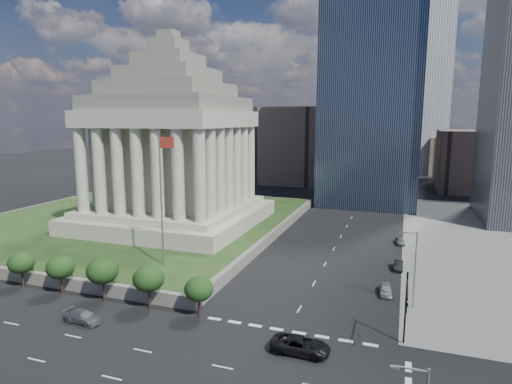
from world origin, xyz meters
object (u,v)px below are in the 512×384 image
at_px(flagpole, 162,192).
at_px(pickup_truck, 301,345).
at_px(parked_sedan_far, 400,241).
at_px(parked_sedan_mid, 398,266).
at_px(parked_sedan_near, 386,290).
at_px(traffic_signal_ne, 406,304).
at_px(suv_grey, 83,317).
at_px(war_memorial, 171,130).
at_px(street_lamp_north, 414,265).

relative_size(flagpole, pickup_truck, 3.28).
height_order(pickup_truck, parked_sedan_far, pickup_truck).
bearing_deg(parked_sedan_mid, flagpole, -155.83).
xyz_separation_m(flagpole, parked_sedan_near, (31.89, 4.38, -12.41)).
bearing_deg(parked_sedan_mid, parked_sedan_far, 89.48).
xyz_separation_m(traffic_signal_ne, suv_grey, (-35.78, -5.64, -4.55)).
height_order(war_memorial, street_lamp_north, war_memorial).
xyz_separation_m(flagpole, suv_grey, (-1.45, -15.95, -12.41)).
bearing_deg(parked_sedan_near, war_memorial, 150.90).
relative_size(suv_grey, parked_sedan_far, 1.26).
height_order(pickup_truck, parked_sedan_near, pickup_truck).
distance_m(traffic_signal_ne, parked_sedan_far, 40.70).
xyz_separation_m(flagpole, parked_sedan_mid, (33.33, 15.32, -12.46)).
height_order(parked_sedan_mid, parked_sedan_far, same).
height_order(street_lamp_north, pickup_truck, street_lamp_north).
bearing_deg(parked_sedan_far, street_lamp_north, -94.31).
bearing_deg(pickup_truck, flagpole, 60.54).
distance_m(flagpole, parked_sedan_near, 34.50).
distance_m(pickup_truck, parked_sedan_mid, 30.66).
height_order(street_lamp_north, suv_grey, street_lamp_north).
relative_size(war_memorial, street_lamp_north, 3.90).
xyz_separation_m(traffic_signal_ne, parked_sedan_far, (-1.00, 40.43, -4.60)).
bearing_deg(traffic_signal_ne, flagpole, 163.29).
relative_size(parked_sedan_mid, parked_sedan_far, 1.03).
bearing_deg(pickup_truck, parked_sedan_near, -21.86).
bearing_deg(suv_grey, pickup_truck, -80.98).
bearing_deg(pickup_truck, war_memorial, 44.29).
xyz_separation_m(traffic_signal_ne, parked_sedan_mid, (-1.00, 25.63, -4.60)).
distance_m(suv_grey, parked_sedan_near, 39.05).
height_order(parked_sedan_near, parked_sedan_far, parked_sedan_near).
xyz_separation_m(war_memorial, traffic_signal_ne, (46.50, -34.30, -16.15)).
distance_m(traffic_signal_ne, parked_sedan_near, 15.56).
bearing_deg(pickup_truck, parked_sedan_far, -11.07).
bearing_deg(traffic_signal_ne, war_memorial, 143.58).
height_order(suv_grey, parked_sedan_mid, suv_grey).
distance_m(parked_sedan_near, parked_sedan_far, 25.79).
distance_m(flagpole, parked_sedan_far, 46.62).
relative_size(street_lamp_north, parked_sedan_far, 2.61).
height_order(war_memorial, suv_grey, war_memorial).
height_order(street_lamp_north, parked_sedan_near, street_lamp_north).
distance_m(flagpole, traffic_signal_ne, 36.69).
bearing_deg(war_memorial, flagpole, -63.11).
distance_m(street_lamp_north, parked_sedan_near, 6.83).
bearing_deg(war_memorial, street_lamp_north, -25.92).
bearing_deg(parked_sedan_far, flagpole, -145.79).
height_order(traffic_signal_ne, parked_sedan_near, traffic_signal_ne).
bearing_deg(parked_sedan_mid, suv_grey, -138.56).
relative_size(flagpole, parked_sedan_mid, 5.05).
distance_m(suv_grey, parked_sedan_far, 57.72).
xyz_separation_m(traffic_signal_ne, parked_sedan_near, (-2.43, 14.68, -4.55)).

